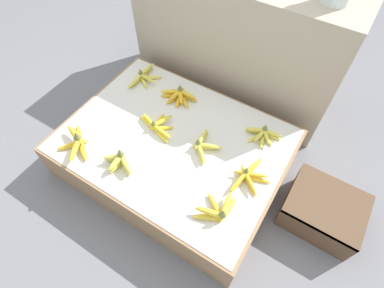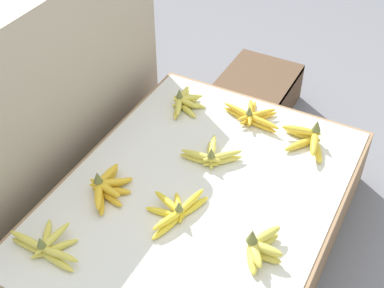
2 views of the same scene
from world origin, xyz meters
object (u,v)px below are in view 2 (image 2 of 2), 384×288
Objects in this scene: wooden_crate at (257,92)px; banana_bunch_back_left at (46,246)px; banana_bunch_middle_right at (252,116)px; banana_bunch_back_midleft at (106,188)px; banana_bunch_front_midleft at (260,248)px; banana_bunch_back_right at (184,102)px; banana_bunch_middle_midright at (211,156)px; banana_bunch_middle_midleft at (176,211)px; banana_bunch_front_right at (308,139)px.

banana_bunch_back_left is at bearing 172.32° from wooden_crate.
banana_bunch_back_midleft reaches higher than banana_bunch_middle_right.
banana_bunch_front_midleft is 0.64m from banana_bunch_back_left.
banana_bunch_back_right reaches higher than wooden_crate.
banana_bunch_middle_midright is at bearing -23.75° from banana_bunch_back_left.
banana_bunch_middle_midleft and banana_bunch_back_left have the same top height.
banana_bunch_back_left is at bearing 116.66° from banana_bunch_front_midleft.
wooden_crate is 1.29m from banana_bunch_back_left.
banana_bunch_front_right is 0.97× the size of banana_bunch_back_right.
banana_bunch_back_left is at bearing 178.50° from banana_bunch_back_right.
banana_bunch_back_right is at bearing 26.00° from banana_bunch_middle_midleft.
banana_bunch_middle_right is 0.92m from banana_bunch_back_left.
banana_bunch_middle_right is (0.04, 0.24, -0.01)m from banana_bunch_front_right.
banana_bunch_middle_right is 0.28m from banana_bunch_back_right.
banana_bunch_front_midleft is 0.55m from banana_bunch_front_right.
banana_bunch_middle_midleft is at bearing -173.78° from wooden_crate.
banana_bunch_back_right is at bearing 161.29° from wooden_crate.
banana_bunch_middle_midright and banana_bunch_back_right have the same top height.
wooden_crate is 1.51× the size of banana_bunch_middle_midleft.
banana_bunch_middle_right is at bearing 25.07° from banana_bunch_front_midleft.
banana_bunch_middle_midleft is 0.58m from banana_bunch_back_right.
banana_bunch_front_right is 0.99m from banana_bunch_back_left.
banana_bunch_middle_midright is 1.04× the size of banana_bunch_back_right.
banana_bunch_front_midleft is 0.77× the size of banana_bunch_middle_midleft.
banana_bunch_middle_midleft is 0.25m from banana_bunch_back_midleft.
banana_bunch_middle_midright is 0.39m from banana_bunch_back_midleft.
wooden_crate is 1.88× the size of banana_bunch_front_right.
banana_bunch_back_right is at bearing -1.50° from banana_bunch_back_left.
banana_bunch_middle_midleft is (-0.96, -0.10, 0.18)m from wooden_crate.
banana_bunch_back_left reaches higher than wooden_crate.
banana_bunch_back_midleft is (-0.58, 0.27, 0.00)m from banana_bunch_middle_right.
banana_bunch_middle_right is 1.25× the size of banana_bunch_back_right.
banana_bunch_middle_right is at bearing -2.23° from banana_bunch_middle_midleft.
banana_bunch_front_right is 0.59m from banana_bunch_middle_midleft.
banana_bunch_back_midleft is (-0.02, 0.25, 0.00)m from banana_bunch_middle_midleft.
banana_bunch_back_left is (-0.59, 0.26, -0.00)m from banana_bunch_middle_midright.
banana_bunch_middle_midright reaches higher than banana_bunch_middle_midleft.
banana_bunch_middle_midright is (-0.67, -0.09, 0.18)m from wooden_crate.
banana_bunch_back_left is (-0.29, 0.57, -0.01)m from banana_bunch_front_midleft.
banana_bunch_front_midleft is at bearing -134.52° from banana_bunch_back_right.
banana_bunch_back_right is (-0.44, 0.15, 0.18)m from wooden_crate.
banana_bunch_middle_right is at bearing -18.87° from banana_bunch_back_left.
banana_bunch_front_right is 0.94× the size of banana_bunch_middle_midright.
banana_bunch_front_right is 0.92× the size of banana_bunch_back_midleft.
wooden_crate is 1.95× the size of banana_bunch_front_midleft.
banana_bunch_middle_right is (0.28, -0.04, -0.00)m from banana_bunch_middle_midright.
wooden_crate is 0.59m from banana_bunch_front_right.
banana_bunch_back_midleft is 1.06× the size of banana_bunch_back_right.
banana_bunch_middle_midright is 0.83× the size of banana_bunch_middle_right.
banana_bunch_middle_right is at bearing -80.92° from banana_bunch_back_right.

